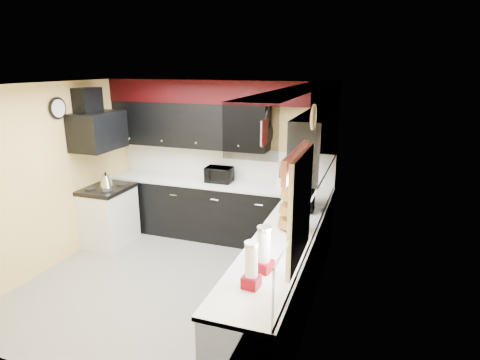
# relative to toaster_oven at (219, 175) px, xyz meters

# --- Properties ---
(ground) EXTENTS (3.60, 3.60, 0.00)m
(ground) POSITION_rel_toaster_oven_xyz_m (-0.05, -1.52, -1.06)
(ground) COLOR gray
(ground) RESTS_ON ground
(wall_back) EXTENTS (3.60, 0.06, 2.50)m
(wall_back) POSITION_rel_toaster_oven_xyz_m (-0.05, 0.28, 0.19)
(wall_back) COLOR #E0C666
(wall_back) RESTS_ON ground
(wall_right) EXTENTS (0.06, 3.60, 2.50)m
(wall_right) POSITION_rel_toaster_oven_xyz_m (1.75, -1.52, 0.19)
(wall_right) COLOR #E0C666
(wall_right) RESTS_ON ground
(wall_left) EXTENTS (0.06, 3.60, 2.50)m
(wall_left) POSITION_rel_toaster_oven_xyz_m (-1.85, -1.52, 0.19)
(wall_left) COLOR #E0C666
(wall_left) RESTS_ON ground
(ceiling) EXTENTS (3.60, 3.60, 0.06)m
(ceiling) POSITION_rel_toaster_oven_xyz_m (-0.05, -1.52, 1.44)
(ceiling) COLOR white
(ceiling) RESTS_ON wall_back
(cab_back) EXTENTS (3.60, 0.60, 0.90)m
(cab_back) POSITION_rel_toaster_oven_xyz_m (-0.05, -0.02, -0.61)
(cab_back) COLOR black
(cab_back) RESTS_ON ground
(cab_right) EXTENTS (0.60, 3.00, 0.90)m
(cab_right) POSITION_rel_toaster_oven_xyz_m (1.45, -1.82, -0.61)
(cab_right) COLOR black
(cab_right) RESTS_ON ground
(counter_back) EXTENTS (3.62, 0.64, 0.04)m
(counter_back) POSITION_rel_toaster_oven_xyz_m (-0.05, -0.02, -0.14)
(counter_back) COLOR white
(counter_back) RESTS_ON cab_back
(counter_right) EXTENTS (0.64, 3.02, 0.04)m
(counter_right) POSITION_rel_toaster_oven_xyz_m (1.45, -1.82, -0.14)
(counter_right) COLOR white
(counter_right) RESTS_ON cab_right
(splash_back) EXTENTS (3.60, 0.02, 0.50)m
(splash_back) POSITION_rel_toaster_oven_xyz_m (-0.05, 0.27, 0.13)
(splash_back) COLOR white
(splash_back) RESTS_ON counter_back
(splash_right) EXTENTS (0.02, 3.60, 0.50)m
(splash_right) POSITION_rel_toaster_oven_xyz_m (1.74, -1.52, 0.13)
(splash_right) COLOR white
(splash_right) RESTS_ON counter_right
(upper_back) EXTENTS (2.60, 0.35, 0.70)m
(upper_back) POSITION_rel_toaster_oven_xyz_m (-0.55, 0.11, 0.74)
(upper_back) COLOR black
(upper_back) RESTS_ON wall_back
(upper_right) EXTENTS (0.35, 1.80, 0.70)m
(upper_right) POSITION_rel_toaster_oven_xyz_m (1.58, -0.62, 0.74)
(upper_right) COLOR black
(upper_right) RESTS_ON wall_right
(soffit_back) EXTENTS (3.60, 0.36, 0.35)m
(soffit_back) POSITION_rel_toaster_oven_xyz_m (-0.05, 0.10, 1.27)
(soffit_back) COLOR black
(soffit_back) RESTS_ON wall_back
(soffit_right) EXTENTS (0.36, 3.24, 0.35)m
(soffit_right) POSITION_rel_toaster_oven_xyz_m (1.57, -1.70, 1.27)
(soffit_right) COLOR black
(soffit_right) RESTS_ON wall_right
(stove) EXTENTS (0.60, 0.75, 0.86)m
(stove) POSITION_rel_toaster_oven_xyz_m (-1.55, -0.77, -0.63)
(stove) COLOR white
(stove) RESTS_ON ground
(cooktop) EXTENTS (0.62, 0.77, 0.06)m
(cooktop) POSITION_rel_toaster_oven_xyz_m (-1.55, -0.77, -0.17)
(cooktop) COLOR black
(cooktop) RESTS_ON stove
(hood) EXTENTS (0.50, 0.78, 0.55)m
(hood) POSITION_rel_toaster_oven_xyz_m (-1.60, -0.77, 0.72)
(hood) COLOR black
(hood) RESTS_ON wall_left
(hood_duct) EXTENTS (0.24, 0.40, 0.40)m
(hood_duct) POSITION_rel_toaster_oven_xyz_m (-1.73, -0.77, 1.14)
(hood_duct) COLOR black
(hood_duct) RESTS_ON wall_left
(window) EXTENTS (0.03, 0.86, 0.96)m
(window) POSITION_rel_toaster_oven_xyz_m (1.74, -2.42, 0.49)
(window) COLOR white
(window) RESTS_ON wall_right
(valance) EXTENTS (0.04, 0.88, 0.20)m
(valance) POSITION_rel_toaster_oven_xyz_m (1.68, -2.42, 0.89)
(valance) COLOR red
(valance) RESTS_ON wall_right
(pan_top) EXTENTS (0.03, 0.22, 0.40)m
(pan_top) POSITION_rel_toaster_oven_xyz_m (0.77, 0.03, 0.94)
(pan_top) COLOR black
(pan_top) RESTS_ON upper_back
(pan_mid) EXTENTS (0.03, 0.28, 0.46)m
(pan_mid) POSITION_rel_toaster_oven_xyz_m (0.77, -0.10, 0.69)
(pan_mid) COLOR black
(pan_mid) RESTS_ON upper_back
(pan_low) EXTENTS (0.03, 0.24, 0.42)m
(pan_low) POSITION_rel_toaster_oven_xyz_m (0.77, 0.16, 0.66)
(pan_low) COLOR black
(pan_low) RESTS_ON upper_back
(cut_board) EXTENTS (0.03, 0.26, 0.35)m
(cut_board) POSITION_rel_toaster_oven_xyz_m (0.78, -0.22, 0.74)
(cut_board) COLOR white
(cut_board) RESTS_ON upper_back
(baskets) EXTENTS (0.27, 0.27, 0.50)m
(baskets) POSITION_rel_toaster_oven_xyz_m (1.47, -1.47, 0.12)
(baskets) COLOR brown
(baskets) RESTS_ON upper_right
(clock) EXTENTS (0.03, 0.30, 0.30)m
(clock) POSITION_rel_toaster_oven_xyz_m (-1.82, -1.27, 1.09)
(clock) COLOR black
(clock) RESTS_ON wall_left
(deco_plate) EXTENTS (0.03, 0.24, 0.24)m
(deco_plate) POSITION_rel_toaster_oven_xyz_m (1.72, -1.87, 1.19)
(deco_plate) COLOR white
(deco_plate) RESTS_ON wall_right
(toaster_oven) EXTENTS (0.41, 0.34, 0.24)m
(toaster_oven) POSITION_rel_toaster_oven_xyz_m (0.00, 0.00, 0.00)
(toaster_oven) COLOR black
(toaster_oven) RESTS_ON counter_back
(microwave) EXTENTS (0.44, 0.60, 0.31)m
(microwave) POSITION_rel_toaster_oven_xyz_m (1.42, -0.71, 0.04)
(microwave) COLOR black
(microwave) RESTS_ON counter_right
(utensil_crock) EXTENTS (0.18, 0.18, 0.16)m
(utensil_crock) POSITION_rel_toaster_oven_xyz_m (1.02, -0.02, -0.04)
(utensil_crock) COLOR white
(utensil_crock) RESTS_ON counter_back
(knife_block) EXTENTS (0.12, 0.16, 0.23)m
(knife_block) POSITION_rel_toaster_oven_xyz_m (1.05, 0.03, -0.01)
(knife_block) COLOR black
(knife_block) RESTS_ON counter_back
(kettle) EXTENTS (0.21, 0.21, 0.18)m
(kettle) POSITION_rel_toaster_oven_xyz_m (-1.55, -0.75, -0.05)
(kettle) COLOR #B2B2B6
(kettle) RESTS_ON cooktop
(dispenser_a) EXTENTS (0.18, 0.18, 0.40)m
(dispenser_a) POSITION_rel_toaster_oven_xyz_m (1.45, -2.50, 0.08)
(dispenser_a) COLOR #581608
(dispenser_a) RESTS_ON counter_right
(dispenser_b) EXTENTS (0.15, 0.15, 0.37)m
(dispenser_b) POSITION_rel_toaster_oven_xyz_m (1.42, -2.79, 0.07)
(dispenser_b) COLOR #69000A
(dispenser_b) RESTS_ON counter_right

